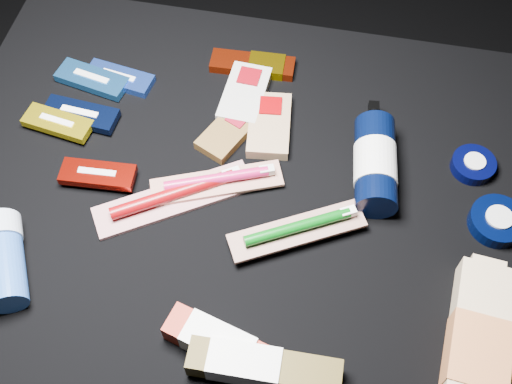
% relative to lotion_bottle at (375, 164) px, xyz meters
% --- Properties ---
extents(ground, '(3.00, 3.00, 0.00)m').
position_rel_lotion_bottle_xyz_m(ground, '(-0.18, -0.09, -0.43)').
color(ground, black).
rests_on(ground, ground).
extents(cloth_table, '(0.98, 0.78, 0.40)m').
position_rel_lotion_bottle_xyz_m(cloth_table, '(-0.18, -0.09, -0.23)').
color(cloth_table, black).
rests_on(cloth_table, ground).
extents(luna_bar_0, '(0.12, 0.06, 0.02)m').
position_rel_lotion_bottle_xyz_m(luna_bar_0, '(-0.44, 0.11, -0.02)').
color(luna_bar_0, '#2348B0').
rests_on(luna_bar_0, cloth_table).
extents(luna_bar_1, '(0.13, 0.07, 0.02)m').
position_rel_lotion_bottle_xyz_m(luna_bar_1, '(-0.48, 0.10, -0.02)').
color(luna_bar_1, '#1E5B9C').
rests_on(luna_bar_1, cloth_table).
extents(luna_bar_2, '(0.12, 0.05, 0.02)m').
position_rel_lotion_bottle_xyz_m(luna_bar_2, '(-0.48, 0.02, -0.02)').
color(luna_bar_2, black).
rests_on(luna_bar_2, cloth_table).
extents(luna_bar_3, '(0.12, 0.06, 0.01)m').
position_rel_lotion_bottle_xyz_m(luna_bar_3, '(-0.50, -0.01, -0.02)').
color(luna_bar_3, gold).
rests_on(luna_bar_3, cloth_table).
extents(luna_bar_4, '(0.12, 0.05, 0.01)m').
position_rel_lotion_bottle_xyz_m(luna_bar_4, '(-0.41, -0.09, -0.01)').
color(luna_bar_4, '#760C05').
rests_on(luna_bar_4, cloth_table).
extents(clif_bar_0, '(0.09, 0.12, 0.02)m').
position_rel_lotion_bottle_xyz_m(clif_bar_0, '(-0.23, 0.03, -0.02)').
color(clif_bar_0, brown).
rests_on(clif_bar_0, cloth_table).
extents(clif_bar_1, '(0.07, 0.12, 0.02)m').
position_rel_lotion_bottle_xyz_m(clif_bar_1, '(-0.22, 0.12, -0.02)').
color(clif_bar_1, '#B5B4AD').
rests_on(clif_bar_1, cloth_table).
extents(clif_bar_2, '(0.08, 0.13, 0.02)m').
position_rel_lotion_bottle_xyz_m(clif_bar_2, '(-0.17, 0.06, -0.02)').
color(clif_bar_2, '#9E7C59').
rests_on(clif_bar_2, cloth_table).
extents(power_bar, '(0.15, 0.05, 0.02)m').
position_rel_lotion_bottle_xyz_m(power_bar, '(-0.22, 0.18, -0.02)').
color(power_bar, '#6C1807').
rests_on(power_bar, cloth_table).
extents(lotion_bottle, '(0.08, 0.20, 0.06)m').
position_rel_lotion_bottle_xyz_m(lotion_bottle, '(0.00, 0.00, 0.00)').
color(lotion_bottle, black).
rests_on(lotion_bottle, cloth_table).
extents(cream_tin_upper, '(0.07, 0.07, 0.02)m').
position_rel_lotion_bottle_xyz_m(cream_tin_upper, '(0.15, 0.04, -0.02)').
color(cream_tin_upper, black).
rests_on(cream_tin_upper, cloth_table).
extents(cream_tin_lower, '(0.08, 0.08, 0.03)m').
position_rel_lotion_bottle_xyz_m(cream_tin_lower, '(0.19, -0.05, -0.02)').
color(cream_tin_lower, black).
rests_on(cream_tin_lower, cloth_table).
extents(bodywash_bottle, '(0.09, 0.22, 0.05)m').
position_rel_lotion_bottle_xyz_m(bodywash_bottle, '(0.16, -0.25, -0.01)').
color(bodywash_bottle, '#CEB189').
rests_on(bodywash_bottle, cloth_table).
extents(deodorant_stick, '(0.11, 0.14, 0.06)m').
position_rel_lotion_bottle_xyz_m(deodorant_stick, '(-0.49, -0.25, -0.00)').
color(deodorant_stick, '#234B94').
rests_on(deodorant_stick, cloth_table).
extents(toothbrush_pack_0, '(0.23, 0.18, 0.03)m').
position_rel_lotion_bottle_xyz_m(toothbrush_pack_0, '(-0.29, -0.10, -0.02)').
color(toothbrush_pack_0, beige).
rests_on(toothbrush_pack_0, cloth_table).
extents(toothbrush_pack_1, '(0.20, 0.12, 0.02)m').
position_rel_lotion_bottle_xyz_m(toothbrush_pack_1, '(-0.23, -0.07, -0.02)').
color(toothbrush_pack_1, '#B9B3AD').
rests_on(toothbrush_pack_1, cloth_table).
extents(toothbrush_pack_2, '(0.20, 0.14, 0.02)m').
position_rel_lotion_bottle_xyz_m(toothbrush_pack_2, '(-0.09, -0.13, -0.01)').
color(toothbrush_pack_2, '#A8A39D').
rests_on(toothbrush_pack_2, cloth_table).
extents(toothpaste_carton_red, '(0.20, 0.09, 0.04)m').
position_rel_lotion_bottle_xyz_m(toothpaste_carton_red, '(-0.15, -0.32, -0.01)').
color(toothpaste_carton_red, maroon).
rests_on(toothpaste_carton_red, cloth_table).
extents(toothpaste_carton_green, '(0.20, 0.05, 0.04)m').
position_rel_lotion_bottle_xyz_m(toothpaste_carton_green, '(-0.12, -0.33, -0.01)').
color(toothpaste_carton_green, '#3E310E').
rests_on(toothpaste_carton_green, cloth_table).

